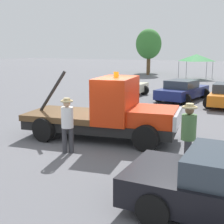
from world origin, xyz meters
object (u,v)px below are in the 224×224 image
Objects in this scene: parked_car_navy at (182,90)px; tree_left at (149,44)px; parked_car_cream at (124,88)px; tree_center at (149,46)px; person_near_truck at (189,131)px; person_at_hood at (67,121)px; canopy_tent_green at (196,58)px; tow_truck at (109,113)px.

parked_car_navy is 20.81m from tree_left.
parked_car_cream is 23.77m from tree_center.
person_near_truck is at bearing -155.89° from parked_car_navy.
person_near_truck reaches higher than person_at_hood.
canopy_tent_green is (-3.09, 27.54, 1.30)m from person_at_hood.
parked_car_navy is (0.06, 12.18, -0.41)m from person_at_hood.
tree_center reaches higher than person_near_truck.
tow_truck is 1.94× the size of canopy_tent_green.
parked_car_navy is at bearing -96.51° from person_near_truck.
person_at_hood is at bearing -17.44° from person_near_truck.
canopy_tent_green is 0.53× the size of tree_left.
tree_left reaches higher than parked_car_cream.
parked_car_cream and parked_car_navy have the same top height.
tow_truck is 30.05m from tree_left.
tow_truck is 1.25× the size of parked_car_cream.
parked_car_cream is at bearing -79.32° from person_near_truck.
tree_left is (-10.32, 28.07, 2.95)m from tow_truck.
person_near_truck is 32.84m from tree_left.
person_near_truck is 0.33× the size of tree_center.
canopy_tent_green is (-3.45, 25.48, 1.39)m from tow_truck.
tree_left is at bearing -23.12° from person_at_hood.
tree_left is at bearing 98.30° from tow_truck.
canopy_tent_green reaches higher than person_at_hood.
tree_left is at bearing 35.76° from parked_car_navy.
tree_left reaches higher than canopy_tent_green.
person_at_hood is at bearing -173.70° from parked_car_navy.
tow_truck reaches higher than parked_car_cream.
tree_center is (-11.79, 31.85, 2.80)m from tow_truck.
tow_truck is 3.78m from person_near_truck.
person_near_truck is at bearing -65.19° from tree_left.
person_near_truck is at bearing -75.80° from canopy_tent_green.
person_near_truck reaches higher than parked_car_navy.
tow_truck reaches higher than parked_car_navy.
parked_car_navy is at bearing -62.12° from tree_center.
parked_car_cream is 4.05m from parked_car_navy.
parked_car_navy is at bearing -41.69° from person_at_hood.
canopy_tent_green is 0.55× the size of tree_center.
person_at_hood is 0.31× the size of tree_left.
person_at_hood reaches higher than parked_car_cream.
parked_car_cream is at bearing -71.46° from tree_center.
parked_car_cream is at bearing 105.30° from parked_car_navy.
person_at_hood is 35.89m from tree_center.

